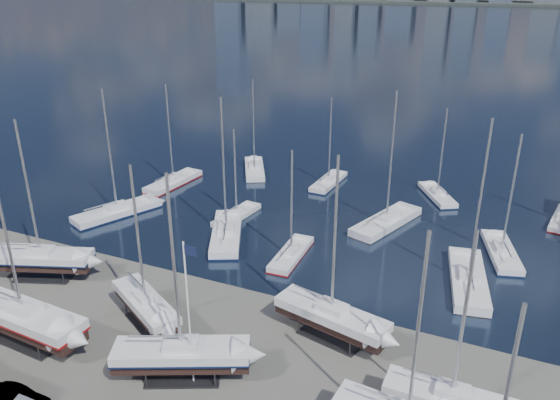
% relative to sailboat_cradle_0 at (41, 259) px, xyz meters
% --- Properties ---
extents(ground, '(1400.00, 1400.00, 0.00)m').
position_rel_sailboat_cradle_0_xyz_m(ground, '(21.41, -3.85, -2.06)').
color(ground, '#605E59').
rests_on(ground, ground).
extents(water, '(1400.00, 600.00, 0.40)m').
position_rel_sailboat_cradle_0_xyz_m(water, '(21.41, 306.15, -2.21)').
color(water, '#19243B').
rests_on(water, ground).
extents(far_shore, '(1400.00, 80.00, 2.20)m').
position_rel_sailboat_cradle_0_xyz_m(far_shore, '(21.41, 566.15, -0.96)').
color(far_shore, '#2D332D').
rests_on(far_shore, ground).
extents(sailboat_cradle_0, '(10.10, 5.96, 15.79)m').
position_rel_sailboat_cradle_0_xyz_m(sailboat_cradle_0, '(0.00, 0.00, 0.00)').
color(sailboat_cradle_0, '#2D2D33').
rests_on(sailboat_cradle_0, ground).
extents(sailboat_cradle_1, '(11.29, 3.71, 17.86)m').
position_rel_sailboat_cradle_0_xyz_m(sailboat_cradle_1, '(6.48, -7.97, 0.11)').
color(sailboat_cradle_1, '#2D2D33').
rests_on(sailboat_cradle_1, ground).
extents(sailboat_cradle_2, '(8.73, 6.35, 14.26)m').
position_rel_sailboat_cradle_0_xyz_m(sailboat_cradle_2, '(13.90, -2.19, -0.07)').
color(sailboat_cradle_2, '#2D2D33').
rests_on(sailboat_cradle_2, ground).
extents(sailboat_cradle_3, '(10.13, 6.67, 15.97)m').
position_rel_sailboat_cradle_0_xyz_m(sailboat_cradle_3, '(20.35, -6.53, 0.01)').
color(sailboat_cradle_3, '#2D2D33').
rests_on(sailboat_cradle_3, ground).
extents(sailboat_cradle_4, '(9.90, 4.70, 15.62)m').
position_rel_sailboat_cradle_0_xyz_m(sailboat_cradle_4, '(28.66, 2.37, -0.00)').
color(sailboat_cradle_4, '#2D2D33').
rests_on(sailboat_cradle_4, ground).
extents(sailboat_moored_0, '(7.07, 11.22, 16.29)m').
position_rel_sailboat_cradle_0_xyz_m(sailboat_moored_0, '(-3.24, 14.73, -1.75)').
color(sailboat_moored_0, black).
rests_on(sailboat_moored_0, water).
extents(sailboat_moored_1, '(3.62, 10.05, 14.72)m').
position_rel_sailboat_cradle_0_xyz_m(sailboat_moored_1, '(-3.00, 26.37, -1.75)').
color(sailboat_moored_1, black).
rests_on(sailboat_moored_1, water).
extents(sailboat_moored_2, '(6.92, 9.64, 14.39)m').
position_rel_sailboat_cradle_0_xyz_m(sailboat_moored_2, '(4.97, 35.83, -1.74)').
color(sailboat_moored_2, black).
rests_on(sailboat_moored_2, water).
extents(sailboat_moored_3, '(7.65, 11.37, 16.64)m').
position_rel_sailboat_cradle_0_xyz_m(sailboat_moored_3, '(11.97, 14.85, -1.75)').
color(sailboat_moored_3, black).
rests_on(sailboat_moored_3, water).
extents(sailboat_moored_4, '(2.97, 7.88, 11.62)m').
position_rel_sailboat_cradle_0_xyz_m(sailboat_moored_4, '(10.47, 20.04, -1.73)').
color(sailboat_moored_4, black).
rests_on(sailboat_moored_4, water).
extents(sailboat_moored_5, '(2.84, 8.76, 12.93)m').
position_rel_sailboat_cradle_0_xyz_m(sailboat_moored_5, '(16.87, 35.34, -1.75)').
color(sailboat_moored_5, black).
rests_on(sailboat_moored_5, water).
extents(sailboat_moored_6, '(2.63, 8.29, 12.27)m').
position_rel_sailboat_cradle_0_xyz_m(sailboat_moored_6, '(20.41, 13.57, -1.75)').
color(sailboat_moored_6, black).
rests_on(sailboat_moored_6, water).
extents(sailboat_moored_7, '(6.46, 11.43, 16.65)m').
position_rel_sailboat_cradle_0_xyz_m(sailboat_moored_7, '(27.55, 25.31, -1.74)').
color(sailboat_moored_7, black).
rests_on(sailboat_moored_7, water).
extents(sailboat_moored_8, '(6.31, 8.45, 12.59)m').
position_rel_sailboat_cradle_0_xyz_m(sailboat_moored_8, '(31.59, 36.60, -1.75)').
color(sailboat_moored_8, black).
rests_on(sailboat_moored_8, water).
extents(sailboat_moored_9, '(5.15, 11.62, 16.96)m').
position_rel_sailboat_cradle_0_xyz_m(sailboat_moored_9, '(37.87, 15.59, -1.74)').
color(sailboat_moored_9, black).
rests_on(sailboat_moored_9, water).
extents(sailboat_moored_10, '(4.97, 9.61, 13.83)m').
position_rel_sailboat_cradle_0_xyz_m(sailboat_moored_10, '(40.39, 22.93, -1.75)').
color(sailboat_moored_10, black).
rests_on(sailboat_moored_10, water).
extents(car_b, '(4.82, 2.11, 1.54)m').
position_rel_sailboat_cradle_0_xyz_m(car_b, '(11.81, -13.82, -1.29)').
color(car_b, gray).
rests_on(car_b, ground).
extents(flagpole, '(1.01, 0.12, 11.44)m').
position_rel_sailboat_cradle_0_xyz_m(flagpole, '(21.39, -6.65, 4.49)').
color(flagpole, white).
rests_on(flagpole, ground).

